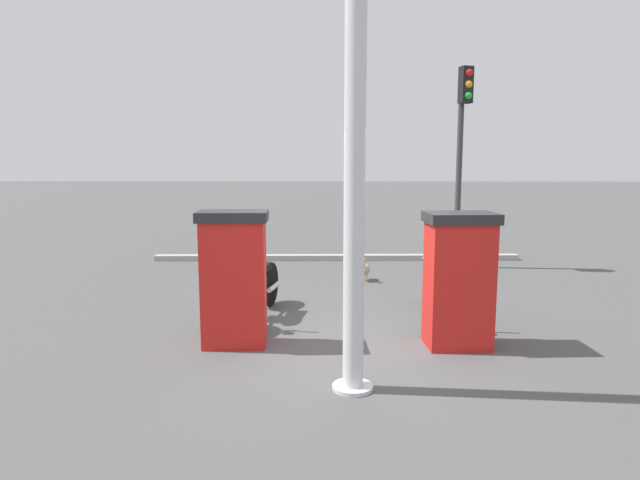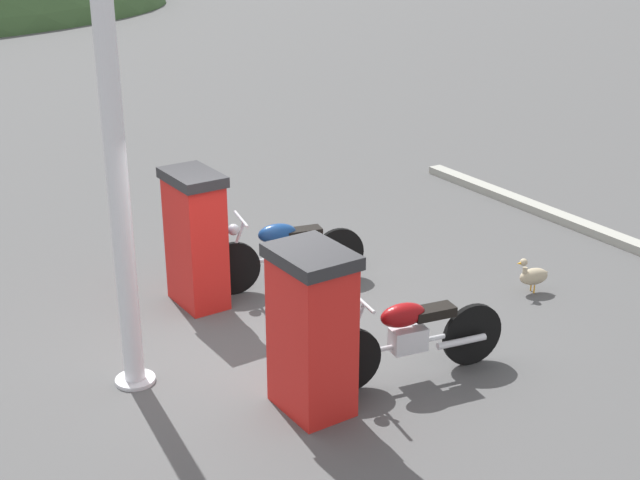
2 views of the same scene
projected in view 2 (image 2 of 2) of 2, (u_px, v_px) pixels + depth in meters
The scene contains 8 objects.
ground_plane at pixel (261, 346), 9.45m from camera, with size 120.00×120.00×0.00m, color #4C4C4C.
fuel_pump_near at pixel (312, 330), 8.01m from camera, with size 0.66×0.84×1.61m.
fuel_pump_far at pixel (196, 238), 10.15m from camera, with size 0.58×0.85×1.63m.
motorcycle_near_pump at pixel (410, 335), 8.64m from camera, with size 2.06×0.62×0.98m.
motorcycle_far_pump at pixel (284, 250), 10.71m from camera, with size 2.01×0.67×0.97m.
wandering_duck at pixel (533, 275), 10.64m from camera, with size 0.46×0.26×0.47m.
canopy_support_pole at pixel (119, 194), 8.02m from camera, with size 0.40×0.40×4.11m.
road_edge_kerb at pixel (624, 242), 12.12m from camera, with size 0.47×8.26×0.12m.
Camera 2 is at (-3.73, -7.52, 4.52)m, focal length 49.08 mm.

